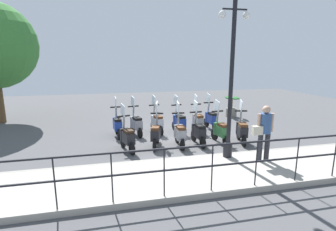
{
  "coord_description": "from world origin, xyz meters",
  "views": [
    {
      "loc": [
        -9.15,
        2.66,
        3.02
      ],
      "look_at": [
        0.2,
        0.5,
        0.9
      ],
      "focal_mm": 28.0,
      "sensor_mm": 36.0,
      "label": 1
    }
  ],
  "objects_px": {
    "scooter_near_3": "(180,133)",
    "scooter_far_3": "(157,122)",
    "scooter_far_1": "(198,121)",
    "scooter_far_5": "(117,125)",
    "potted_palm": "(231,108)",
    "scooter_near_0": "(242,130)",
    "pedestrian_with_bag": "(264,129)",
    "scooter_near_5": "(127,137)",
    "scooter_near_2": "(198,131)",
    "scooter_far_0": "(211,118)",
    "scooter_far_4": "(136,123)",
    "scooter_near_4": "(156,133)",
    "lamp_post_near": "(231,89)",
    "scooter_far_2": "(179,122)",
    "scooter_near_1": "(221,130)"
  },
  "relations": [
    {
      "from": "scooter_near_0",
      "to": "scooter_far_0",
      "type": "xyz_separation_m",
      "value": [
        1.97,
        0.38,
        0.0
      ]
    },
    {
      "from": "potted_palm",
      "to": "scooter_far_5",
      "type": "height_order",
      "value": "scooter_far_5"
    },
    {
      "from": "potted_palm",
      "to": "scooter_far_1",
      "type": "xyz_separation_m",
      "value": [
        -2.38,
        2.69,
        0.04
      ]
    },
    {
      "from": "scooter_near_5",
      "to": "scooter_far_0",
      "type": "height_order",
      "value": "same"
    },
    {
      "from": "scooter_near_2",
      "to": "scooter_far_3",
      "type": "bearing_deg",
      "value": 30.86
    },
    {
      "from": "lamp_post_near",
      "to": "scooter_near_0",
      "type": "height_order",
      "value": "lamp_post_near"
    },
    {
      "from": "potted_palm",
      "to": "lamp_post_near",
      "type": "bearing_deg",
      "value": 152.69
    },
    {
      "from": "scooter_near_0",
      "to": "scooter_near_4",
      "type": "bearing_deg",
      "value": 99.96
    },
    {
      "from": "scooter_near_3",
      "to": "scooter_near_4",
      "type": "relative_size",
      "value": 1.0
    },
    {
      "from": "scooter_near_0",
      "to": "scooter_near_2",
      "type": "bearing_deg",
      "value": 98.75
    },
    {
      "from": "scooter_near_5",
      "to": "scooter_far_2",
      "type": "bearing_deg",
      "value": -70.07
    },
    {
      "from": "scooter_far_2",
      "to": "scooter_near_1",
      "type": "bearing_deg",
      "value": -155.91
    },
    {
      "from": "scooter_near_4",
      "to": "scooter_far_3",
      "type": "xyz_separation_m",
      "value": [
        1.63,
        -0.33,
        0.0
      ]
    },
    {
      "from": "lamp_post_near",
      "to": "scooter_near_1",
      "type": "relative_size",
      "value": 2.92
    },
    {
      "from": "scooter_far_1",
      "to": "scooter_far_5",
      "type": "bearing_deg",
      "value": 88.96
    },
    {
      "from": "potted_palm",
      "to": "scooter_far_5",
      "type": "xyz_separation_m",
      "value": [
        -2.28,
        5.95,
        0.04
      ]
    },
    {
      "from": "pedestrian_with_bag",
      "to": "scooter_far_3",
      "type": "height_order",
      "value": "pedestrian_with_bag"
    },
    {
      "from": "scooter_far_0",
      "to": "scooter_far_1",
      "type": "bearing_deg",
      "value": 106.19
    },
    {
      "from": "scooter_near_5",
      "to": "scooter_far_5",
      "type": "bearing_deg",
      "value": -8.37
    },
    {
      "from": "scooter_near_3",
      "to": "scooter_far_3",
      "type": "height_order",
      "value": "same"
    },
    {
      "from": "scooter_near_2",
      "to": "scooter_far_1",
      "type": "relative_size",
      "value": 1.0
    },
    {
      "from": "scooter_near_0",
      "to": "scooter_far_2",
      "type": "xyz_separation_m",
      "value": [
        1.73,
        1.85,
        0.0
      ]
    },
    {
      "from": "lamp_post_near",
      "to": "scooter_near_5",
      "type": "xyz_separation_m",
      "value": [
        1.57,
        2.83,
        -1.67
      ]
    },
    {
      "from": "lamp_post_near",
      "to": "scooter_far_0",
      "type": "bearing_deg",
      "value": -14.18
    },
    {
      "from": "scooter_near_3",
      "to": "scooter_far_1",
      "type": "height_order",
      "value": "same"
    },
    {
      "from": "scooter_near_2",
      "to": "potted_palm",
      "type": "bearing_deg",
      "value": -42.35
    },
    {
      "from": "scooter_near_5",
      "to": "lamp_post_near",
      "type": "bearing_deg",
      "value": -135.53
    },
    {
      "from": "scooter_near_3",
      "to": "scooter_far_0",
      "type": "relative_size",
      "value": 1.0
    },
    {
      "from": "scooter_near_1",
      "to": "scooter_near_5",
      "type": "relative_size",
      "value": 1.0
    },
    {
      "from": "scooter_near_0",
      "to": "scooter_far_1",
      "type": "distance_m",
      "value": 2.02
    },
    {
      "from": "potted_palm",
      "to": "scooter_near_4",
      "type": "xyz_separation_m",
      "value": [
        -3.81,
        4.7,
        0.04
      ]
    },
    {
      "from": "scooter_near_2",
      "to": "scooter_far_3",
      "type": "relative_size",
      "value": 1.0
    },
    {
      "from": "scooter_near_5",
      "to": "scooter_near_3",
      "type": "bearing_deg",
      "value": -105.12
    },
    {
      "from": "scooter_near_0",
      "to": "scooter_near_3",
      "type": "distance_m",
      "value": 2.28
    },
    {
      "from": "scooter_far_2",
      "to": "scooter_far_4",
      "type": "bearing_deg",
      "value": 76.69
    },
    {
      "from": "pedestrian_with_bag",
      "to": "scooter_near_3",
      "type": "bearing_deg",
      "value": 43.0
    },
    {
      "from": "scooter_far_3",
      "to": "scooter_far_4",
      "type": "xyz_separation_m",
      "value": [
        -0.09,
        0.85,
        0.0
      ]
    },
    {
      "from": "potted_palm",
      "to": "scooter_near_3",
      "type": "distance_m",
      "value": 5.55
    },
    {
      "from": "scooter_near_0",
      "to": "scooter_far_1",
      "type": "bearing_deg",
      "value": 47.05
    },
    {
      "from": "lamp_post_near",
      "to": "scooter_far_4",
      "type": "height_order",
      "value": "lamp_post_near"
    },
    {
      "from": "lamp_post_near",
      "to": "scooter_near_5",
      "type": "relative_size",
      "value": 2.92
    },
    {
      "from": "scooter_far_2",
      "to": "scooter_far_0",
      "type": "bearing_deg",
      "value": -91.06
    },
    {
      "from": "scooter_near_3",
      "to": "scooter_far_1",
      "type": "distance_m",
      "value": 1.98
    },
    {
      "from": "scooter_near_0",
      "to": "scooter_near_1",
      "type": "relative_size",
      "value": 1.0
    },
    {
      "from": "scooter_near_3",
      "to": "scooter_far_5",
      "type": "relative_size",
      "value": 1.0
    },
    {
      "from": "scooter_near_0",
      "to": "scooter_near_3",
      "type": "xyz_separation_m",
      "value": [
        0.14,
        2.27,
        0.0
      ]
    },
    {
      "from": "lamp_post_near",
      "to": "pedestrian_with_bag",
      "type": "height_order",
      "value": "lamp_post_near"
    },
    {
      "from": "scooter_far_0",
      "to": "scooter_far_4",
      "type": "bearing_deg",
      "value": 87.93
    },
    {
      "from": "scooter_near_0",
      "to": "scooter_far_3",
      "type": "height_order",
      "value": "same"
    },
    {
      "from": "scooter_far_1",
      "to": "scooter_far_5",
      "type": "relative_size",
      "value": 1.0
    }
  ]
}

